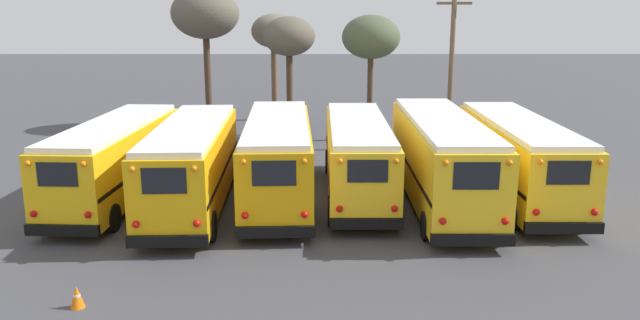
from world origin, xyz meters
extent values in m
plane|color=#424247|center=(0.00, 0.00, 0.00)|extent=(160.00, 160.00, 0.00)
cube|color=yellow|center=(-7.74, -0.10, 1.61)|extent=(2.79, 9.52, 2.54)
cube|color=white|center=(-7.74, -0.10, 2.98)|extent=(2.58, 9.13, 0.20)
cube|color=black|center=(-7.99, -4.84, 0.51)|extent=(2.36, 0.32, 0.36)
cube|color=black|center=(-7.99, -4.82, 2.30)|extent=(1.27, 0.10, 0.76)
sphere|color=red|center=(-8.85, -4.81, 1.03)|extent=(0.22, 0.22, 0.22)
sphere|color=orange|center=(-8.85, -4.81, 2.66)|extent=(0.18, 0.18, 0.18)
sphere|color=red|center=(-7.13, -4.90, 1.03)|extent=(0.22, 0.22, 0.22)
sphere|color=orange|center=(-7.13, -4.90, 2.66)|extent=(0.18, 0.18, 0.18)
cube|color=black|center=(-8.91, -0.04, 1.41)|extent=(0.50, 9.21, 0.14)
cube|color=black|center=(-6.58, -0.16, 1.41)|extent=(0.50, 9.21, 0.14)
cylinder|color=black|center=(-8.64, 3.35, 0.48)|extent=(0.33, 0.97, 0.95)
cylinder|color=black|center=(-6.50, 3.24, 0.48)|extent=(0.33, 0.97, 0.95)
cylinder|color=black|center=(-8.99, -3.45, 0.48)|extent=(0.33, 0.97, 0.95)
cylinder|color=black|center=(-6.85, -3.56, 0.48)|extent=(0.33, 0.97, 0.95)
cube|color=#EAAA0F|center=(-4.65, -0.98, 1.66)|extent=(2.73, 9.74, 2.61)
cube|color=white|center=(-4.65, -0.98, 3.07)|extent=(2.52, 9.35, 0.20)
cube|color=black|center=(-4.46, -5.84, 0.54)|extent=(2.42, 0.29, 0.36)
cube|color=black|center=(-4.47, -5.82, 2.38)|extent=(1.30, 0.08, 0.78)
sphere|color=red|center=(-5.35, -5.88, 1.07)|extent=(0.22, 0.22, 0.22)
sphere|color=orange|center=(-5.35, -5.88, 2.75)|extent=(0.18, 0.18, 0.18)
sphere|color=red|center=(-3.58, -5.82, 1.07)|extent=(0.22, 0.22, 0.22)
sphere|color=orange|center=(-3.58, -5.82, 2.75)|extent=(0.18, 0.18, 0.18)
cube|color=black|center=(-5.84, -1.02, 1.47)|extent=(0.38, 9.46, 0.14)
cube|color=black|center=(-3.45, -0.93, 1.47)|extent=(0.38, 9.46, 0.14)
cylinder|color=black|center=(-5.88, 2.51, 0.51)|extent=(0.32, 1.03, 1.02)
cylinder|color=black|center=(-3.67, 2.59, 0.51)|extent=(0.32, 1.03, 1.02)
cylinder|color=black|center=(-5.62, -4.54, 0.51)|extent=(0.32, 1.03, 1.02)
cylinder|color=black|center=(-3.41, -4.46, 0.51)|extent=(0.32, 1.03, 1.02)
cube|color=#E5A00C|center=(-1.55, -0.06, 1.66)|extent=(2.88, 9.91, 2.64)
cube|color=white|center=(-1.55, -0.06, 3.08)|extent=(2.66, 9.51, 0.20)
cube|color=black|center=(-1.33, -5.00, 0.52)|extent=(2.50, 0.31, 0.36)
cube|color=black|center=(-1.33, -4.97, 2.38)|extent=(1.34, 0.09, 0.79)
sphere|color=red|center=(-2.24, -5.05, 1.06)|extent=(0.22, 0.22, 0.22)
sphere|color=orange|center=(-2.24, -5.05, 2.76)|extent=(0.18, 0.18, 0.18)
sphere|color=red|center=(-0.41, -4.97, 1.06)|extent=(0.22, 0.22, 0.22)
sphere|color=orange|center=(-0.41, -4.97, 2.76)|extent=(0.18, 0.18, 0.18)
cube|color=black|center=(-2.78, -0.11, 1.46)|extent=(0.45, 9.60, 0.14)
cube|color=black|center=(-0.32, 0.00, 1.46)|extent=(0.45, 9.60, 0.14)
cylinder|color=black|center=(-2.85, 3.49, 0.48)|extent=(0.32, 0.98, 0.97)
cylinder|color=black|center=(-0.57, 3.59, 0.48)|extent=(0.32, 0.98, 0.97)
cylinder|color=black|center=(-2.53, -3.71, 0.48)|extent=(0.32, 0.98, 0.97)
cylinder|color=black|center=(-0.25, -3.61, 0.48)|extent=(0.32, 0.98, 0.97)
cube|color=yellow|center=(1.55, 0.54, 1.60)|extent=(2.37, 9.66, 2.46)
cube|color=white|center=(1.55, 0.54, 2.93)|extent=(2.18, 9.27, 0.20)
cube|color=black|center=(1.56, -4.32, 0.55)|extent=(2.38, 0.21, 0.36)
cube|color=black|center=(1.56, -4.30, 2.27)|extent=(1.29, 0.03, 0.74)
sphere|color=red|center=(0.69, -4.33, 1.04)|extent=(0.22, 0.22, 0.22)
sphere|color=orange|center=(0.69, -4.33, 2.61)|extent=(0.18, 0.18, 0.18)
sphere|color=red|center=(2.44, -4.33, 1.04)|extent=(0.22, 0.22, 0.22)
sphere|color=orange|center=(2.44, -4.33, 2.61)|extent=(0.18, 0.18, 0.18)
cube|color=black|center=(0.37, 0.54, 1.41)|extent=(0.05, 9.46, 0.14)
cube|color=black|center=(2.73, 0.55, 1.41)|extent=(0.05, 9.46, 0.14)
cylinder|color=black|center=(0.45, 4.07, 0.53)|extent=(0.28, 1.05, 1.05)
cylinder|color=black|center=(2.63, 4.07, 0.53)|extent=(0.28, 1.05, 1.05)
cylinder|color=black|center=(0.47, -2.99, 0.53)|extent=(0.28, 1.05, 1.05)
cylinder|color=black|center=(2.65, -2.98, 0.53)|extent=(0.28, 1.05, 1.05)
cube|color=yellow|center=(4.65, -0.36, 1.72)|extent=(2.48, 10.51, 2.77)
cube|color=white|center=(4.65, -0.36, 3.20)|extent=(2.28, 10.09, 0.20)
cube|color=black|center=(4.65, -5.65, 0.51)|extent=(2.53, 0.20, 0.36)
cube|color=black|center=(4.65, -5.63, 2.48)|extent=(1.36, 0.03, 0.83)
sphere|color=red|center=(3.72, -5.67, 1.09)|extent=(0.22, 0.22, 0.22)
sphere|color=orange|center=(3.72, -5.67, 2.88)|extent=(0.18, 0.18, 0.18)
sphere|color=red|center=(5.58, -5.66, 1.09)|extent=(0.22, 0.22, 0.22)
sphere|color=orange|center=(5.58, -5.66, 2.88)|extent=(0.18, 0.18, 0.18)
cube|color=black|center=(3.39, -0.36, 1.51)|extent=(0.03, 10.30, 0.14)
cube|color=black|center=(5.90, -0.36, 1.51)|extent=(0.03, 10.30, 0.14)
cylinder|color=black|center=(3.49, 3.60, 0.47)|extent=(0.28, 0.94, 0.94)
cylinder|color=black|center=(5.80, 3.60, 0.47)|extent=(0.28, 0.94, 0.94)
cylinder|color=black|center=(3.49, -4.32, 0.47)|extent=(0.28, 0.94, 0.94)
cylinder|color=black|center=(5.81, -4.31, 0.47)|extent=(0.28, 0.94, 0.94)
cube|color=yellow|center=(7.74, 0.28, 1.63)|extent=(2.45, 9.90, 2.53)
cube|color=white|center=(7.74, 0.28, 2.99)|extent=(2.26, 9.50, 0.20)
cube|color=black|center=(7.73, -4.70, 0.54)|extent=(2.48, 0.20, 0.36)
cube|color=black|center=(7.73, -4.68, 2.32)|extent=(1.34, 0.03, 0.76)
sphere|color=red|center=(6.82, -4.71, 1.06)|extent=(0.22, 0.22, 0.22)
sphere|color=orange|center=(6.82, -4.71, 2.67)|extent=(0.18, 0.18, 0.18)
sphere|color=red|center=(8.64, -4.71, 1.06)|extent=(0.22, 0.22, 0.22)
sphere|color=orange|center=(8.64, -4.71, 2.67)|extent=(0.18, 0.18, 0.18)
cube|color=black|center=(6.52, 0.29, 1.44)|extent=(0.04, 9.69, 0.14)
cube|color=black|center=(8.97, 0.28, 1.44)|extent=(0.04, 9.69, 0.14)
cylinder|color=black|center=(6.62, 3.93, 0.51)|extent=(0.28, 1.03, 1.03)
cylinder|color=black|center=(8.89, 3.93, 0.51)|extent=(0.28, 1.03, 1.03)
cylinder|color=black|center=(6.60, -3.36, 0.51)|extent=(0.28, 1.03, 1.03)
cylinder|color=black|center=(8.87, -3.36, 0.51)|extent=(0.28, 1.03, 1.03)
cylinder|color=brown|center=(6.91, 9.48, 4.26)|extent=(0.26, 0.26, 8.53)
cube|color=brown|center=(6.91, 9.48, 7.50)|extent=(1.80, 0.14, 0.14)
cylinder|color=#473323|center=(2.86, 11.47, 2.43)|extent=(0.32, 0.32, 4.85)
ellipsoid|color=#4C563D|center=(2.86, 11.47, 5.73)|extent=(3.19, 3.19, 2.39)
cylinder|color=#473323|center=(-6.89, 15.45, 2.92)|extent=(0.40, 0.40, 5.84)
ellipsoid|color=#5B5447|center=(-6.89, 15.45, 6.97)|extent=(4.11, 4.11, 3.08)
cylinder|color=#473323|center=(-1.70, 13.00, 2.45)|extent=(0.37, 0.37, 4.89)
ellipsoid|color=#5B5447|center=(-1.70, 13.00, 5.71)|extent=(2.99, 2.99, 2.24)
cylinder|color=brown|center=(-2.94, 18.00, 2.52)|extent=(0.41, 0.41, 5.03)
ellipsoid|color=#6B6051|center=(-2.94, 18.00, 5.83)|extent=(2.91, 2.91, 2.19)
cone|color=orange|center=(-5.97, -9.01, 0.29)|extent=(0.36, 0.36, 0.59)
cylinder|color=white|center=(-5.97, -9.01, 0.32)|extent=(0.17, 0.17, 0.06)
camera|label=1|loc=(0.06, -23.22, 7.24)|focal=35.00mm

